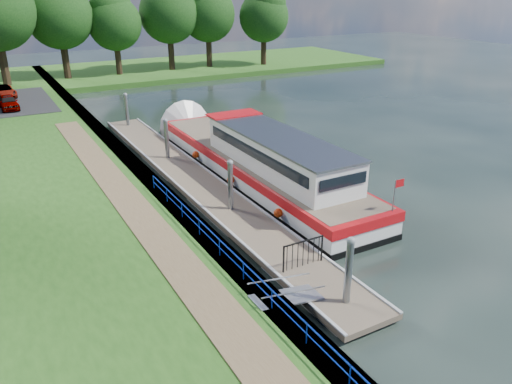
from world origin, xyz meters
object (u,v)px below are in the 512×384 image
barge (252,159)px  pontoon (196,183)px  car_a (8,102)px  car_d (4,91)px

barge → pontoon: bearing=177.6°
pontoon → car_a: car_a is taller
pontoon → barge: size_ratio=1.42×
car_a → car_d: bearing=87.8°
car_d → pontoon: bearing=-78.8°
barge → car_a: bearing=117.2°
barge → car_a: size_ratio=6.00×
barge → car_d: (-11.29, 27.50, 0.30)m
pontoon → barge: 3.71m
car_a → barge: bearing=-64.6°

